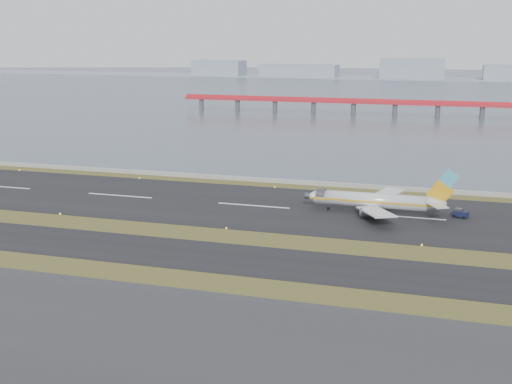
# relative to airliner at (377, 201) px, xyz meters

# --- Properties ---
(ground) EXTENTS (1000.00, 1000.00, 0.00)m
(ground) POSITION_rel_airliner_xyz_m (-32.64, -31.40, -3.46)
(ground) COLOR #364016
(ground) RESTS_ON ground
(apron_strip) EXTENTS (1000.00, 50.00, 0.10)m
(apron_strip) POSITION_rel_airliner_xyz_m (-32.64, -86.40, -3.41)
(apron_strip) COLOR #2D2D30
(apron_strip) RESTS_ON ground
(taxiway_strip) EXTENTS (1000.00, 18.00, 0.10)m
(taxiway_strip) POSITION_rel_airliner_xyz_m (-32.64, -43.40, -3.41)
(taxiway_strip) COLOR black
(taxiway_strip) RESTS_ON ground
(runway_strip) EXTENTS (1000.00, 45.00, 0.10)m
(runway_strip) POSITION_rel_airliner_xyz_m (-32.64, -1.40, -3.41)
(runway_strip) COLOR black
(runway_strip) RESTS_ON ground
(seawall) EXTENTS (1000.00, 2.50, 1.00)m
(seawall) POSITION_rel_airliner_xyz_m (-32.64, 28.60, -2.96)
(seawall) COLOR #999994
(seawall) RESTS_ON ground
(bay_water) EXTENTS (1400.00, 800.00, 1.30)m
(bay_water) POSITION_rel_airliner_xyz_m (-32.64, 428.60, -3.46)
(bay_water) COLOR #424E5E
(bay_water) RESTS_ON ground
(red_pier) EXTENTS (260.00, 5.00, 10.20)m
(red_pier) POSITION_rel_airliner_xyz_m (-12.64, 218.60, 3.82)
(red_pier) COLOR red
(red_pier) RESTS_ON ground
(far_shoreline) EXTENTS (1400.00, 80.00, 60.50)m
(far_shoreline) POSITION_rel_airliner_xyz_m (-19.02, 588.60, 2.61)
(far_shoreline) COLOR #8F9BA9
(far_shoreline) RESTS_ON ground
(airliner) EXTENTS (38.52, 32.89, 12.80)m
(airliner) POSITION_rel_airliner_xyz_m (0.00, 0.00, 0.00)
(airliner) COLOR silver
(airliner) RESTS_ON ground
(pushback_tug) EXTENTS (4.15, 3.20, 2.35)m
(pushback_tug) POSITION_rel_airliner_xyz_m (20.66, 2.12, -2.32)
(pushback_tug) COLOR #121633
(pushback_tug) RESTS_ON ground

